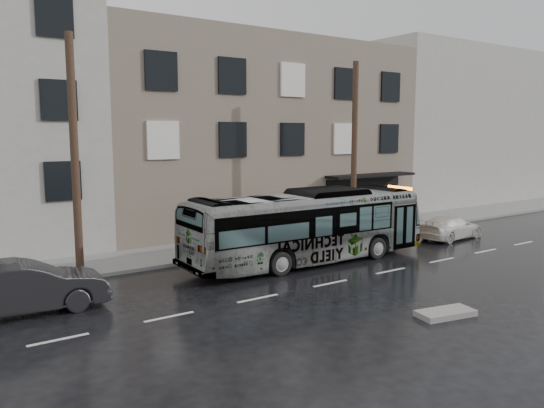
{
  "coord_description": "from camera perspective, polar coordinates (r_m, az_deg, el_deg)",
  "views": [
    {
      "loc": [
        -12.55,
        -17.02,
        5.52
      ],
      "look_at": [
        0.8,
        2.5,
        2.36
      ],
      "focal_mm": 35.0,
      "sensor_mm": 36.0,
      "label": 1
    }
  ],
  "objects": [
    {
      "name": "slush_pile",
      "position": [
        17.28,
        18.16,
        -11.1
      ],
      "size": [
        1.92,
        1.14,
        0.18
      ],
      "primitive_type": "cube",
      "rotation": [
        0.0,
        0.0,
        -0.2
      ],
      "color": "gray",
      "rests_on": "ground"
    },
    {
      "name": "sidewalk",
      "position": [
        25.84,
        -4.48,
        -4.58
      ],
      "size": [
        90.0,
        3.6,
        0.15
      ],
      "primitive_type": "cube",
      "color": "gray",
      "rests_on": "ground"
    },
    {
      "name": "ground",
      "position": [
        21.86,
        1.99,
        -7.03
      ],
      "size": [
        120.0,
        120.0,
        0.0
      ],
      "primitive_type": "plane",
      "color": "black",
      "rests_on": "ground"
    },
    {
      "name": "utility_pole_rear",
      "position": [
        20.96,
        -20.46,
        4.75
      ],
      "size": [
        0.3,
        0.3,
        9.0
      ],
      "primitive_type": "cylinder",
      "color": "#4B3325",
      "rests_on": "sidewalk"
    },
    {
      "name": "sign_post",
      "position": [
        28.92,
        10.29,
        -0.81
      ],
      "size": [
        0.06,
        0.06,
        2.4
      ],
      "primitive_type": "cylinder",
      "color": "slate",
      "rests_on": "sidewalk"
    },
    {
      "name": "building_taupe",
      "position": [
        34.52,
        -3.83,
        7.56
      ],
      "size": [
        20.0,
        12.0,
        11.0
      ],
      "primitive_type": "cube",
      "color": "#796E5D",
      "rests_on": "ground"
    },
    {
      "name": "bus",
      "position": [
        22.71,
        3.81,
        -2.44
      ],
      "size": [
        11.29,
        2.87,
        3.13
      ],
      "primitive_type": "imported",
      "rotation": [
        0.0,
        0.0,
        1.55
      ],
      "color": "#B2B2B2",
      "rests_on": "ground"
    },
    {
      "name": "utility_pole_front",
      "position": [
        27.87,
        8.83,
        5.73
      ],
      "size": [
        0.3,
        0.3,
        9.0
      ],
      "primitive_type": "cylinder",
      "color": "#4B3325",
      "rests_on": "sidewalk"
    },
    {
      "name": "white_sedan",
      "position": [
        29.42,
        18.6,
        -2.41
      ],
      "size": [
        4.34,
        2.09,
        1.22
      ],
      "primitive_type": "imported",
      "rotation": [
        0.0,
        0.0,
        1.66
      ],
      "color": "silver",
      "rests_on": "ground"
    },
    {
      "name": "dark_sedan",
      "position": [
        18.15,
        -25.15,
        -8.15
      ],
      "size": [
        5.03,
        1.97,
        1.63
      ],
      "primitive_type": "imported",
      "rotation": [
        0.0,
        0.0,
        1.52
      ],
      "color": "black",
      "rests_on": "ground"
    },
    {
      "name": "building_filler",
      "position": [
        47.11,
        16.69,
        7.87
      ],
      "size": [
        18.0,
        12.0,
        12.0
      ],
      "primitive_type": "cube",
      "color": "#ADABA3",
      "rests_on": "ground"
    }
  ]
}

